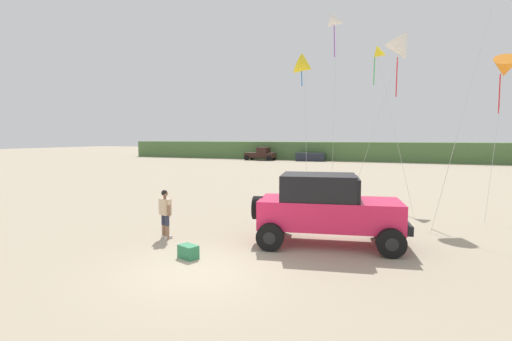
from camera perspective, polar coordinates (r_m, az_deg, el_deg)
name	(u,v)px	position (r m, az deg, el deg)	size (l,w,h in m)	color
ground_plane	(202,270)	(10.10, -8.29, -14.82)	(220.00, 220.00, 0.00)	tan
dune_ridge	(403,152)	(58.81, 21.60, 2.69)	(90.00, 7.29, 2.76)	#4C703D
jeep	(327,207)	(12.18, 10.80, -5.57)	(5.01, 3.14, 2.26)	#EA2151
person_watching	(165,211)	(13.07, -13.73, -6.08)	(0.58, 0.42, 1.67)	#8C664C
cooler_box	(188,252)	(11.01, -10.32, -12.13)	(0.56, 0.36, 0.38)	#2D7F51
distant_pickup	(261,154)	(56.90, 0.77, 2.53)	(4.67, 2.54, 1.98)	black
distant_sedan	(311,157)	(55.40, 8.34, 2.06)	(4.20, 1.70, 1.20)	#1E232D
kite_red_delta	(305,66)	(19.61, 7.48, 15.53)	(1.33, 2.31, 7.65)	yellow
kite_green_box	(401,49)	(19.45, 21.31, 16.88)	(2.99, 2.70, 8.31)	white
kite_orange_streamer	(377,54)	(22.76, 18.10, 16.53)	(2.54, 5.17, 8.49)	yellow
kite_pink_ribbon	(337,22)	(24.17, 12.32, 21.36)	(1.06, 3.78, 10.87)	white
kite_blue_swept	(505,68)	(20.49, 33.79, 12.92)	(1.66, 3.69, 7.22)	orange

